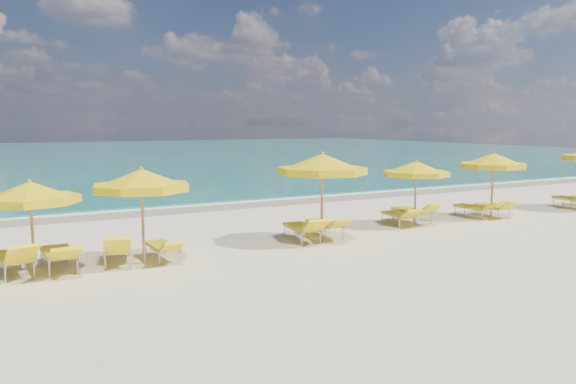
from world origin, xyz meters
TOP-DOWN VIEW (x-y plane):
  - ground_plane at (0.00, 0.00)m, footprint 120.00×120.00m
  - ocean at (0.00, 48.00)m, footprint 120.00×80.00m
  - wet_sand_band at (0.00, 7.40)m, footprint 120.00×2.60m
  - foam_line at (0.00, 8.20)m, footprint 120.00×1.20m
  - whitecap_near at (-6.00, 17.00)m, footprint 14.00×0.36m
  - whitecap_far at (8.00, 24.00)m, footprint 18.00×0.30m
  - umbrella_2 at (-7.41, -0.40)m, footprint 2.46×2.46m
  - umbrella_3 at (-5.04, -0.57)m, footprint 2.61×2.61m
  - umbrella_4 at (-0.00, -0.48)m, footprint 2.89×2.89m
  - umbrella_5 at (3.98, 0.17)m, footprint 2.23×2.23m
  - umbrella_6 at (7.42, 0.08)m, footprint 2.89×2.89m
  - lounger_2_left at (-7.81, -0.20)m, footprint 0.92×1.94m
  - lounger_2_right at (-6.88, -0.25)m, footprint 0.71×2.01m
  - lounger_3_left at (-5.59, -0.24)m, footprint 0.94×1.89m
  - lounger_3_right at (-4.53, -0.36)m, footprint 0.60×1.67m
  - lounger_4_left at (-0.43, -0.15)m, footprint 0.83×1.95m
  - lounger_4_right at (0.49, 0.09)m, footprint 0.78×1.96m
  - lounger_5_left at (3.60, 0.54)m, footprint 0.80×1.77m
  - lounger_5_right at (4.34, 0.69)m, footprint 0.69×1.96m
  - lounger_6_left at (6.98, 0.46)m, footprint 0.73×1.82m
  - lounger_6_right at (7.77, 0.30)m, footprint 0.71×1.73m
  - lounger_7_left at (11.99, 0.14)m, footprint 0.74×1.87m

SIDE VIEW (x-z plane):
  - ground_plane at x=0.00m, z-range 0.00..0.00m
  - ocean at x=0.00m, z-range -0.15..0.15m
  - wet_sand_band at x=0.00m, z-range -0.01..0.01m
  - foam_line at x=0.00m, z-range -0.01..0.01m
  - whitecap_near at x=-6.00m, z-range -0.03..0.03m
  - whitecap_far at x=8.00m, z-range -0.03..0.03m
  - lounger_3_right at x=-4.53m, z-range -0.13..0.52m
  - lounger_5_left at x=3.60m, z-range -0.13..0.54m
  - lounger_6_right at x=7.77m, z-range -0.15..0.56m
  - lounger_6_left at x=6.98m, z-range -0.15..0.57m
  - lounger_7_left at x=11.99m, z-range -0.15..0.59m
  - lounger_4_right at x=0.49m, z-range -0.13..0.57m
  - lounger_3_left at x=-5.59m, z-range -0.20..0.66m
  - lounger_4_left at x=-0.43m, z-range -0.18..0.64m
  - lounger_5_right at x=4.34m, z-range -0.17..0.64m
  - lounger_2_left at x=-7.81m, z-range -0.20..0.68m
  - lounger_2_right at x=-6.88m, z-range -0.15..0.63m
  - umbrella_2 at x=-7.41m, z-range 0.75..2.88m
  - umbrella_5 at x=3.98m, z-range 0.76..2.93m
  - umbrella_3 at x=-5.04m, z-range 0.82..3.14m
  - umbrella_6 at x=7.42m, z-range 0.83..3.17m
  - umbrella_4 at x=0.00m, z-range 0.90..3.45m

